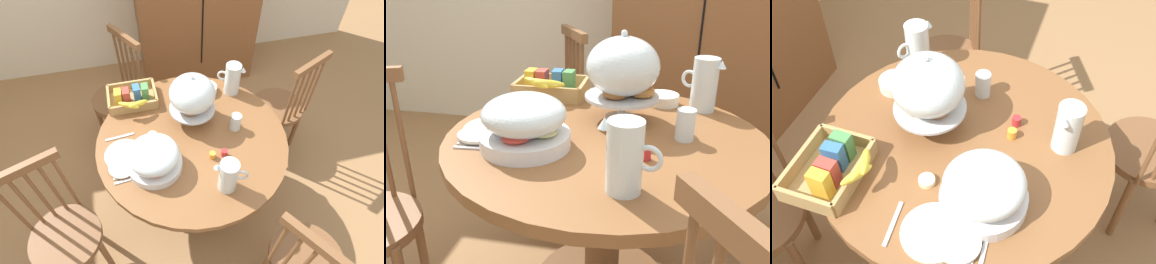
{
  "view_description": "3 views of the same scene",
  "coord_description": "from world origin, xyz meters",
  "views": [
    {
      "loc": [
        -0.25,
        -1.16,
        2.14
      ],
      "look_at": [
        0.02,
        -0.05,
        0.79
      ],
      "focal_mm": 28.33,
      "sensor_mm": 36.0,
      "label": 1
    },
    {
      "loc": [
        0.18,
        -1.34,
        1.3
      ],
      "look_at": [
        -0.08,
        -0.05,
        0.74
      ],
      "focal_mm": 37.04,
      "sensor_mm": 36.0,
      "label": 2
    },
    {
      "loc": [
        -1.04,
        -0.41,
        2.03
      ],
      "look_at": [
        0.02,
        -0.05,
        0.79
      ],
      "focal_mm": 41.69,
      "sensor_mm": 36.0,
      "label": 3
    }
  ],
  "objects": [
    {
      "name": "cereal_bowl",
      "position": [
        0.21,
        0.32,
        0.76
      ],
      "size": [
        0.14,
        0.14,
        0.04
      ],
      "primitive_type": "cylinder",
      "color": "white",
      "rests_on": "dining_table"
    },
    {
      "name": "fruit_platter_covered",
      "position": [
        -0.23,
        -0.21,
        0.83
      ],
      "size": [
        0.3,
        0.3,
        0.18
      ],
      "color": "silver",
      "rests_on": "dining_table"
    },
    {
      "name": "windsor_chair_far_side",
      "position": [
        0.45,
        -0.81,
        0.45
      ],
      "size": [
        0.46,
        0.46,
        0.97
      ],
      "color": "brown",
      "rests_on": "ground_plane"
    },
    {
      "name": "windsor_chair_near_window",
      "position": [
        0.81,
        0.3,
        0.45
      ],
      "size": [
        0.44,
        0.44,
        0.97
      ],
      "color": "brown",
      "rests_on": "ground_plane"
    },
    {
      "name": "dinner_fork",
      "position": [
        -0.37,
        -0.26,
        0.74
      ],
      "size": [
        0.17,
        0.03,
        0.01
      ],
      "primitive_type": "cube",
      "rotation": [
        0.0,
        0.0,
        3.23
      ],
      "color": "silver",
      "rests_on": "dining_table"
    },
    {
      "name": "soup_spoon",
      "position": [
        -0.4,
        0.05,
        0.74
      ],
      "size": [
        0.17,
        0.03,
        0.01
      ],
      "primitive_type": "cube",
      "rotation": [
        0.0,
        0.0,
        3.23
      ],
      "color": "silver",
      "rests_on": "dining_table"
    },
    {
      "name": "cereal_basket",
      "position": [
        -0.29,
        0.33,
        0.79
      ],
      "size": [
        0.32,
        0.3,
        0.12
      ],
      "color": "tan",
      "rests_on": "dining_table"
    },
    {
      "name": "milk_pitcher",
      "position": [
        0.12,
        -0.42,
        0.83
      ],
      "size": [
        0.18,
        0.1,
        0.2
      ],
      "color": "silver",
      "rests_on": "dining_table"
    },
    {
      "name": "jam_jar_apricot",
      "position": [
        0.1,
        -0.22,
        0.76
      ],
      "size": [
        0.04,
        0.04,
        0.04
      ],
      "primitive_type": "cylinder",
      "color": "orange",
      "rests_on": "dining_table"
    },
    {
      "name": "china_plate_small",
      "position": [
        -0.4,
        -0.18,
        0.76
      ],
      "size": [
        0.15,
        0.15,
        0.01
      ],
      "primitive_type": "cylinder",
      "color": "white",
      "rests_on": "china_plate_large"
    },
    {
      "name": "windsor_chair_facing_door",
      "position": [
        -0.8,
        -0.34,
        0.45
      ],
      "size": [
        0.43,
        0.43,
        0.97
      ],
      "color": "brown",
      "rests_on": "ground_plane"
    },
    {
      "name": "butter_dish",
      "position": [
        -0.21,
        0.01,
        0.75
      ],
      "size": [
        0.06,
        0.06,
        0.02
      ],
      "primitive_type": "cylinder",
      "color": "beige",
      "rests_on": "dining_table"
    },
    {
      "name": "windsor_chair_by_cabinet",
      "position": [
        -0.39,
        0.71,
        0.45
      ],
      "size": [
        0.45,
        0.45,
        0.97
      ],
      "color": "brown",
      "rests_on": "ground_plane"
    },
    {
      "name": "drinking_glass",
      "position": [
        0.29,
        -0.04,
        0.8
      ],
      "size": [
        0.06,
        0.06,
        0.11
      ],
      "primitive_type": "cylinder",
      "color": "silver",
      "rests_on": "dining_table"
    },
    {
      "name": "orange_juice_pitcher",
      "position": [
        0.37,
        0.28,
        0.84
      ],
      "size": [
        0.17,
        0.12,
        0.22
      ],
      "color": "silver",
      "rests_on": "dining_table"
    },
    {
      "name": "china_plate_large",
      "position": [
        -0.39,
        -0.09,
        0.75
      ],
      "size": [
        0.22,
        0.22,
        0.01
      ],
      "primitive_type": "cylinder",
      "color": "white",
      "rests_on": "dining_table"
    },
    {
      "name": "table_knife",
      "position": [
        -0.37,
        -0.23,
        0.74
      ],
      "size": [
        0.17,
        0.03,
        0.01
      ],
      "primitive_type": "cube",
      "rotation": [
        0.0,
        0.0,
        3.23
      ],
      "color": "silver",
      "rests_on": "dining_table"
    },
    {
      "name": "jam_jar_strawberry",
      "position": [
        0.17,
        -0.22,
        0.76
      ],
      "size": [
        0.04,
        0.04,
        0.04
      ],
      "primitive_type": "cylinder",
      "color": "#B7282D",
      "rests_on": "dining_table"
    },
    {
      "name": "dining_table",
      "position": [
        0.02,
        -0.05,
        0.51
      ],
      "size": [
        1.14,
        1.14,
        0.74
      ],
      "color": "brown",
      "rests_on": "ground_plane"
    },
    {
      "name": "ground_plane",
      "position": [
        0.0,
        0.0,
        0.0
      ],
      "size": [
        10.0,
        10.0,
        0.0
      ],
      "primitive_type": "plane",
      "color": "#997047"
    },
    {
      "name": "pastry_stand_with_dome",
      "position": [
        0.06,
        0.1,
        0.94
      ],
      "size": [
        0.28,
        0.28,
        0.34
      ],
      "color": "silver",
      "rests_on": "dining_table"
    }
  ]
}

